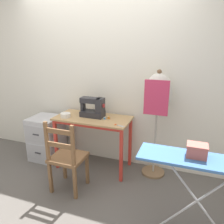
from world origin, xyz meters
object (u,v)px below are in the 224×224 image
(thread_spool_near_machine, at_px, (105,118))
(thread_spool_mid_table, at_px, (109,118))
(fabric_bowl, at_px, (66,115))
(storage_box, at_px, (197,151))
(wooden_chair, at_px, (67,158))
(filing_cabinet, at_px, (46,138))
(ironing_board, at_px, (202,164))
(sewing_machine, at_px, (94,108))
(dress_form, at_px, (158,99))
(scissors, at_px, (118,125))

(thread_spool_near_machine, xyz_separation_m, thread_spool_mid_table, (0.05, 0.03, 0.00))
(fabric_bowl, height_order, storage_box, storage_box)
(wooden_chair, distance_m, storage_box, 1.51)
(filing_cabinet, bearing_deg, fabric_bowl, -13.55)
(filing_cabinet, bearing_deg, ironing_board, -20.01)
(filing_cabinet, bearing_deg, storage_box, -19.76)
(sewing_machine, height_order, dress_form, dress_form)
(thread_spool_near_machine, relative_size, ironing_board, 0.03)
(dress_form, height_order, storage_box, dress_form)
(sewing_machine, distance_m, ironing_board, 1.66)
(fabric_bowl, bearing_deg, sewing_machine, 23.49)
(sewing_machine, distance_m, wooden_chair, 0.80)
(filing_cabinet, bearing_deg, dress_form, 4.33)
(thread_spool_near_machine, bearing_deg, thread_spool_mid_table, 36.27)
(filing_cabinet, distance_m, storage_box, 2.37)
(thread_spool_near_machine, height_order, filing_cabinet, thread_spool_near_machine)
(sewing_machine, bearing_deg, fabric_bowl, -156.51)
(sewing_machine, distance_m, thread_spool_near_machine, 0.23)
(dress_form, bearing_deg, scissors, -146.56)
(fabric_bowl, distance_m, dress_form, 1.29)
(fabric_bowl, height_order, thread_spool_near_machine, fabric_bowl)
(thread_spool_near_machine, bearing_deg, filing_cabinet, 179.40)
(dress_form, bearing_deg, filing_cabinet, -175.67)
(dress_form, xyz_separation_m, ironing_board, (0.54, -0.94, -0.31))
(thread_spool_near_machine, xyz_separation_m, storage_box, (1.17, -0.77, 0.10))
(scissors, distance_m, storage_box, 1.12)
(scissors, bearing_deg, fabric_bowl, 176.13)
(fabric_bowl, bearing_deg, storage_box, -21.30)
(thread_spool_mid_table, xyz_separation_m, wooden_chair, (-0.31, -0.62, -0.35))
(fabric_bowl, height_order, dress_form, dress_form)
(thread_spool_mid_table, distance_m, storage_box, 1.38)
(thread_spool_mid_table, relative_size, filing_cabinet, 0.07)
(ironing_board, bearing_deg, thread_spool_mid_table, 144.66)
(wooden_chair, bearing_deg, sewing_machine, 83.47)
(scissors, bearing_deg, thread_spool_mid_table, 136.41)
(thread_spool_near_machine, bearing_deg, wooden_chair, -114.11)
(sewing_machine, distance_m, fabric_bowl, 0.41)
(fabric_bowl, distance_m, thread_spool_near_machine, 0.56)
(scissors, distance_m, filing_cabinet, 1.33)
(thread_spool_mid_table, bearing_deg, fabric_bowl, -167.56)
(fabric_bowl, xyz_separation_m, wooden_chair, (0.29, -0.49, -0.37))
(fabric_bowl, distance_m, storage_box, 1.85)
(fabric_bowl, xyz_separation_m, storage_box, (1.72, -0.67, 0.08))
(ironing_board, bearing_deg, sewing_machine, 148.63)
(thread_spool_mid_table, distance_m, wooden_chair, 0.78)
(fabric_bowl, relative_size, storage_box, 0.80)
(scissors, height_order, thread_spool_mid_table, thread_spool_mid_table)
(fabric_bowl, distance_m, filing_cabinet, 0.66)
(storage_box, bearing_deg, thread_spool_near_machine, 146.66)
(ironing_board, relative_size, storage_box, 6.28)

